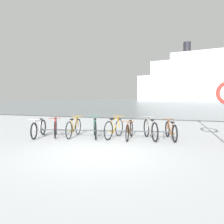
# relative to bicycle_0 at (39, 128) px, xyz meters

# --- Properties ---
(ground) EXTENTS (80.00, 132.00, 0.08)m
(ground) POSITION_rel_bicycle_0_xyz_m (3.19, 52.18, -0.38)
(ground) COLOR silver
(bike_rack) EXTENTS (5.20, 1.06, 0.31)m
(bike_rack) POSITION_rel_bicycle_0_xyz_m (2.46, 0.62, -0.07)
(bike_rack) COLOR #4C5156
(bike_rack) RESTS_ON ground
(bicycle_0) EXTENTS (0.61, 1.64, 0.76)m
(bicycle_0) POSITION_rel_bicycle_0_xyz_m (0.00, 0.00, 0.00)
(bicycle_0) COLOR black
(bicycle_0) RESTS_ON ground
(bicycle_1) EXTENTS (0.84, 1.46, 0.79)m
(bicycle_1) POSITION_rel_bicycle_0_xyz_m (0.56, 0.32, 0.02)
(bicycle_1) COLOR black
(bicycle_1) RESTS_ON ground
(bicycle_2) EXTENTS (0.46, 1.76, 0.80)m
(bicycle_2) POSITION_rel_bicycle_0_xyz_m (1.30, 0.50, 0.02)
(bicycle_2) COLOR black
(bicycle_2) RESTS_ON ground
(bicycle_3) EXTENTS (0.78, 1.60, 0.82)m
(bicycle_3) POSITION_rel_bicycle_0_xyz_m (2.17, 0.61, 0.03)
(bicycle_3) COLOR black
(bicycle_3) RESTS_ON ground
(bicycle_4) EXTENTS (0.46, 1.66, 0.84)m
(bicycle_4) POSITION_rel_bicycle_0_xyz_m (2.93, 0.71, 0.04)
(bicycle_4) COLOR black
(bicycle_4) RESTS_ON ground
(bicycle_5) EXTENTS (0.46, 1.72, 0.74)m
(bicycle_5) POSITION_rel_bicycle_0_xyz_m (3.55, 0.69, -0.00)
(bicycle_5) COLOR black
(bicycle_5) RESTS_ON ground
(bicycle_6) EXTENTS (0.81, 1.61, 0.83)m
(bicycle_6) POSITION_rel_bicycle_0_xyz_m (4.31, 0.91, 0.03)
(bicycle_6) COLOR black
(bicycle_6) RESTS_ON ground
(bicycle_7) EXTENTS (0.65, 1.65, 0.74)m
(bicycle_7) POSITION_rel_bicycle_0_xyz_m (5.05, 1.07, -0.01)
(bicycle_7) COLOR black
(bicycle_7) RESTS_ON ground
(ferry_ship) EXTENTS (42.74, 21.76, 18.73)m
(ferry_ship) POSITION_rel_bicycle_0_xyz_m (11.05, 69.41, 5.95)
(ferry_ship) COLOR white
(ferry_ship) RESTS_ON ground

